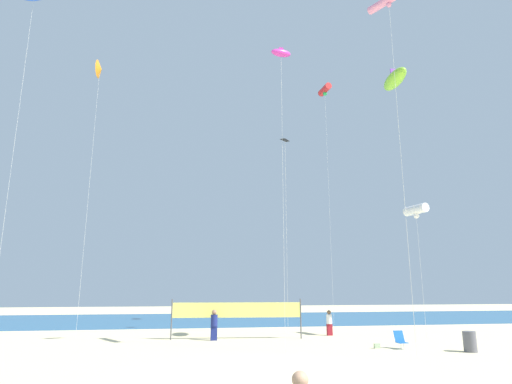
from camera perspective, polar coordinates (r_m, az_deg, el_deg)
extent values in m
plane|color=beige|center=(16.62, 0.21, -23.41)|extent=(120.00, 120.00, 0.00)
cube|color=#28608C|center=(44.83, -6.16, -16.64)|extent=(120.00, 20.00, 0.01)
sphere|color=tan|center=(7.83, 5.96, -23.83)|extent=(0.29, 0.29, 0.29)
cube|color=navy|center=(26.86, -5.69, -18.41)|extent=(0.39, 0.23, 0.81)
cylinder|color=navy|center=(26.80, -5.66, -16.84)|extent=(0.41, 0.41, 0.67)
sphere|color=#997051|center=(26.77, -5.63, -15.80)|extent=(0.30, 0.30, 0.30)
cube|color=maroon|center=(29.86, 9.88, -17.80)|extent=(0.35, 0.21, 0.73)
cylinder|color=white|center=(29.80, 9.83, -16.51)|extent=(0.37, 0.37, 0.61)
sphere|color=brown|center=(29.78, 9.79, -15.67)|extent=(0.27, 0.27, 0.27)
cube|color=#1959B2|center=(24.25, 19.07, -18.62)|extent=(0.52, 0.48, 0.03)
cube|color=#1959B2|center=(24.47, 18.69, -17.93)|extent=(0.52, 0.23, 0.57)
cylinder|color=silver|center=(24.14, 19.27, -19.02)|extent=(0.03, 0.03, 0.32)
cylinder|color=silver|center=(24.39, 18.94, -18.97)|extent=(0.03, 0.03, 0.32)
cylinder|color=#595960|center=(24.42, 26.84, -17.53)|extent=(0.62, 0.62, 0.98)
cylinder|color=#4C4C51|center=(27.43, -11.30, -16.45)|extent=(0.08, 0.08, 2.40)
cylinder|color=#4C4C51|center=(27.77, 6.05, -16.57)|extent=(0.08, 0.08, 2.40)
cube|color=#EAE566|center=(27.28, -2.56, -15.59)|extent=(7.97, 0.64, 0.90)
cube|color=#99B28C|center=(24.21, 15.98, -19.31)|extent=(0.30, 0.15, 0.24)
cylinder|color=silver|center=(26.07, 19.39, -1.44)|extent=(0.01, 0.01, 15.74)
ellipsoid|color=#8CD833|center=(28.59, 18.19, 14.21)|extent=(1.02, 2.61, 0.90)
cube|color=purple|center=(28.77, 18.13, 14.90)|extent=(0.51, 0.06, 0.64)
cylinder|color=silver|center=(30.57, -21.62, -0.26)|extent=(0.01, 0.01, 18.44)
cone|color=orange|center=(33.66, -20.29, 15.25)|extent=(0.35, 1.33, 1.31)
cylinder|color=silver|center=(30.29, 4.13, -5.45)|extent=(0.01, 0.01, 13.84)
pyramid|color=black|center=(31.94, 3.96, 7.10)|extent=(0.82, 0.82, 0.32)
cylinder|color=silver|center=(37.98, 9.82, -1.11)|extent=(0.01, 0.01, 21.27)
cylinder|color=red|center=(41.44, 9.25, 13.45)|extent=(0.81, 1.78, 0.63)
sphere|color=green|center=(41.26, 9.27, 12.94)|extent=(0.38, 0.38, 0.38)
cylinder|color=silver|center=(22.32, 3.66, 0.16)|extent=(0.01, 0.01, 16.11)
ellipsoid|color=#D833A5|center=(25.37, 3.39, 18.18)|extent=(1.34, 0.78, 0.54)
cube|color=#D833A5|center=(25.47, 3.38, 18.54)|extent=(0.25, 0.06, 0.31)
cylinder|color=silver|center=(29.50, 21.35, -10.00)|extent=(0.01, 0.01, 8.12)
cylinder|color=white|center=(29.92, 20.72, -2.24)|extent=(0.97, 1.89, 0.61)
sphere|color=white|center=(29.85, 20.78, -3.00)|extent=(0.37, 0.37, 0.37)
cylinder|color=silver|center=(22.00, 19.00, 3.87)|extent=(0.01, 0.01, 18.21)
cylinder|color=pink|center=(26.01, 17.43, 23.47)|extent=(1.59, 2.36, 0.44)
sphere|color=pink|center=(25.83, 17.48, 22.90)|extent=(0.26, 0.26, 0.26)
cylinder|color=silver|center=(27.71, -29.91, 4.39)|extent=(0.01, 0.01, 20.87)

